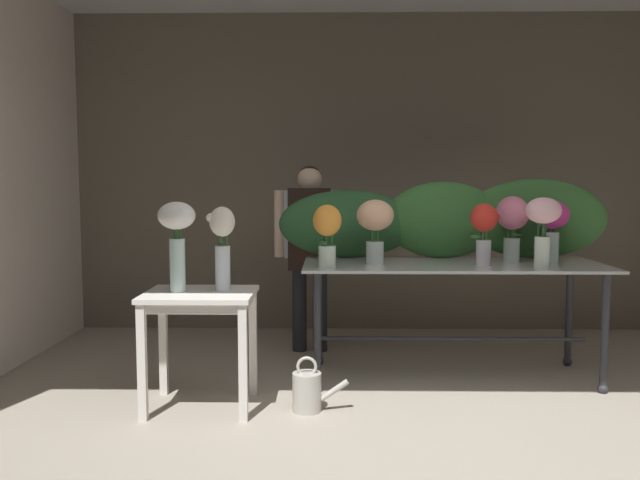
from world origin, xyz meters
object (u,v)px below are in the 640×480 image
at_px(display_table_glass, 452,280).
at_px(vase_scarlet_snapdragons, 484,228).
at_px(vase_rosy_roses, 512,221).
at_px(florist, 310,238).
at_px(vase_blush_freesia, 543,222).
at_px(vase_cream_lisianthus_tall, 222,243).
at_px(side_table_white, 200,309).
at_px(watering_can, 308,391).
at_px(vase_magenta_stock, 551,223).
at_px(vase_sunset_peonies, 327,231).
at_px(vase_white_roses_tall, 177,233).
at_px(vase_peach_dahlias, 375,223).

relative_size(display_table_glass, vase_scarlet_snapdragons, 4.95).
bearing_deg(vase_scarlet_snapdragons, display_table_glass, 147.26).
bearing_deg(vase_rosy_roses, vase_scarlet_snapdragons, -143.19).
bearing_deg(florist, vase_scarlet_snapdragons, -34.77).
xyz_separation_m(florist, vase_blush_freesia, (1.58, -1.04, 0.20)).
relative_size(florist, vase_cream_lisianthus_tall, 2.93).
bearing_deg(side_table_white, vase_blush_freesia, 8.61).
bearing_deg(watering_can, vase_magenta_stock, 24.27).
bearing_deg(vase_magenta_stock, florist, 159.25).
xyz_separation_m(vase_rosy_roses, vase_scarlet_snapdragons, (-0.24, -0.18, -0.04)).
bearing_deg(watering_can, display_table_glass, 35.03).
bearing_deg(vase_magenta_stock, watering_can, -155.73).
bearing_deg(florist, vase_magenta_stock, -20.75).
distance_m(vase_blush_freesia, vase_sunset_peonies, 1.43).
height_order(vase_magenta_stock, vase_scarlet_snapdragons, vase_magenta_stock).
height_order(vase_scarlet_snapdragons, vase_white_roses_tall, vase_white_roses_tall).
bearing_deg(vase_cream_lisianthus_tall, watering_can, -12.94).
distance_m(florist, vase_magenta_stock, 1.89).
height_order(vase_white_roses_tall, watering_can, vase_white_roses_tall).
height_order(display_table_glass, vase_cream_lisianthus_tall, vase_cream_lisianthus_tall).
bearing_deg(vase_peach_dahlias, vase_scarlet_snapdragons, -3.04).
bearing_deg(vase_magenta_stock, side_table_white, -163.50).
relative_size(florist, vase_blush_freesia, 3.25).
bearing_deg(side_table_white, watering_can, -5.70).
bearing_deg(side_table_white, vase_white_roses_tall, 179.85).
bearing_deg(florist, vase_rosy_roses, -24.49).
height_order(vase_white_roses_tall, vase_cream_lisianthus_tall, vase_white_roses_tall).
height_order(vase_sunset_peonies, vase_scarlet_snapdragons, vase_scarlet_snapdragons).
bearing_deg(florist, vase_peach_dahlias, -59.36).
xyz_separation_m(florist, vase_rosy_roses, (1.48, -0.67, 0.19)).
relative_size(vase_cream_lisianthus_tall, watering_can, 1.50).
distance_m(vase_sunset_peonies, vase_white_roses_tall, 0.99).
bearing_deg(display_table_glass, vase_white_roses_tall, -160.60).
xyz_separation_m(vase_sunset_peonies, watering_can, (-0.12, -0.42, -0.96)).
bearing_deg(display_table_glass, vase_scarlet_snapdragons, -32.74).
bearing_deg(display_table_glass, watering_can, -144.97).
bearing_deg(vase_peach_dahlias, vase_rosy_roses, 8.20).
relative_size(side_table_white, vase_magenta_stock, 1.65).
relative_size(display_table_glass, watering_can, 6.02).
relative_size(florist, watering_can, 4.38).
xyz_separation_m(florist, vase_peach_dahlias, (0.48, -0.82, 0.18)).
bearing_deg(side_table_white, vase_rosy_roses, 18.37).
height_order(side_table_white, vase_rosy_roses, vase_rosy_roses).
relative_size(vase_blush_freesia, watering_can, 1.35).
relative_size(vase_peach_dahlias, vase_scarlet_snapdragons, 1.06).
height_order(side_table_white, florist, florist).
xyz_separation_m(side_table_white, vase_peach_dahlias, (1.12, 0.56, 0.50)).
bearing_deg(vase_scarlet_snapdragons, vase_magenta_stock, 19.92).
xyz_separation_m(florist, vase_cream_lisianthus_tall, (-0.50, -1.32, 0.09)).
bearing_deg(florist, vase_blush_freesia, -33.34).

